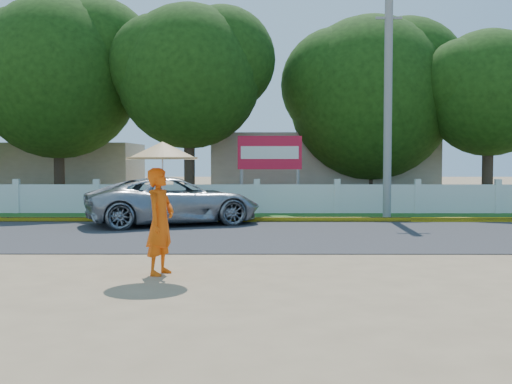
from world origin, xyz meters
TOP-DOWN VIEW (x-y plane):
  - ground at (0.00, 0.00)m, footprint 120.00×120.00m
  - road at (0.00, 4.50)m, footprint 60.00×7.00m
  - grass_verge at (0.00, 9.75)m, footprint 60.00×3.50m
  - curb at (0.00, 8.05)m, footprint 40.00×0.18m
  - fence at (0.00, 11.20)m, footprint 40.00×0.10m
  - building_near at (3.00, 18.00)m, footprint 10.00×6.00m
  - building_far at (-10.00, 19.00)m, footprint 8.00×5.00m
  - utility_pole at (4.52, 9.48)m, footprint 0.28×0.28m
  - vehicle at (-2.59, 7.22)m, footprint 5.91×4.32m
  - monk_with_parasol at (-1.67, -1.35)m, footprint 1.30×1.30m
  - billboard at (0.50, 12.30)m, footprint 2.50×0.13m
  - tree_row at (0.94, 14.29)m, footprint 34.39×8.39m

SIDE VIEW (x-z plane):
  - ground at x=0.00m, z-range 0.00..0.00m
  - road at x=0.00m, z-range 0.00..0.02m
  - grass_verge at x=0.00m, z-range 0.00..0.03m
  - curb at x=0.00m, z-range 0.00..0.16m
  - fence at x=0.00m, z-range 0.00..1.10m
  - vehicle at x=-2.59m, z-range 0.00..1.49m
  - building_far at x=-10.00m, z-range 0.00..2.80m
  - monk_with_parasol at x=-1.67m, z-range 0.36..2.73m
  - building_near at x=3.00m, z-range 0.00..3.20m
  - billboard at x=0.50m, z-range 0.67..3.62m
  - utility_pole at x=4.52m, z-range 0.00..7.67m
  - tree_row at x=0.94m, z-range 0.54..9.37m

